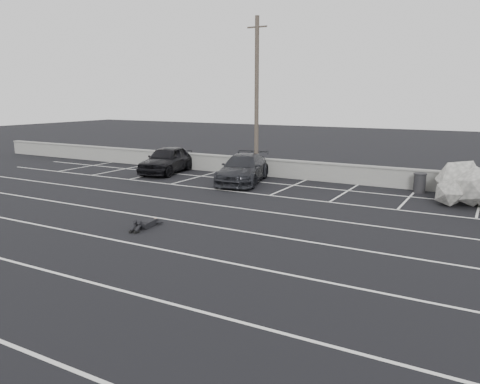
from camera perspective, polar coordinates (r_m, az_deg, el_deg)
The scene contains 8 objects.
ground at distance 16.00m, azimuth -13.93°, elevation -5.94°, with size 120.00×120.00×0.00m, color black.
seawall at distance 27.50m, azimuth 6.27°, elevation 2.82°, with size 50.00×0.45×1.06m.
stall_lines at distance 19.35m, azimuth -5.20°, elevation -2.57°, with size 36.00×20.05×0.01m.
car_left at distance 29.57m, azimuth -8.89°, elevation 3.92°, with size 1.96×4.88×1.66m, color black.
car_right at distance 25.96m, azimuth 0.38°, elevation 2.86°, with size 2.16×5.32×1.54m, color black.
utility_pole at distance 27.26m, azimuth 2.04°, elevation 11.36°, with size 1.21×0.24×9.09m.
trash_bin at distance 24.87m, azimuth 21.06°, elevation 1.05°, with size 0.75×0.75×0.98m.
person at distance 17.68m, azimuth -11.03°, elevation -3.43°, with size 1.08×2.17×0.42m, color black, non-canonical shape.
Camera 1 is at (10.56, -11.04, 4.74)m, focal length 35.00 mm.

